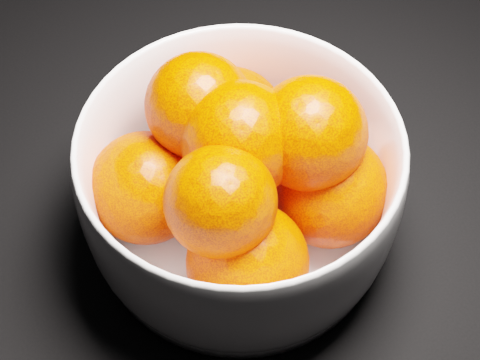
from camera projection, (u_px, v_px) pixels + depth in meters
name	position (u px, v px, depth m)	size (l,w,h in m)	color
ground	(204.00, 17.00, 0.70)	(3.00, 3.00, 0.00)	black
bowl	(240.00, 185.00, 0.50)	(0.24, 0.24, 0.12)	white
orange_pile	(242.00, 168.00, 0.49)	(0.21, 0.21, 0.14)	#E53100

